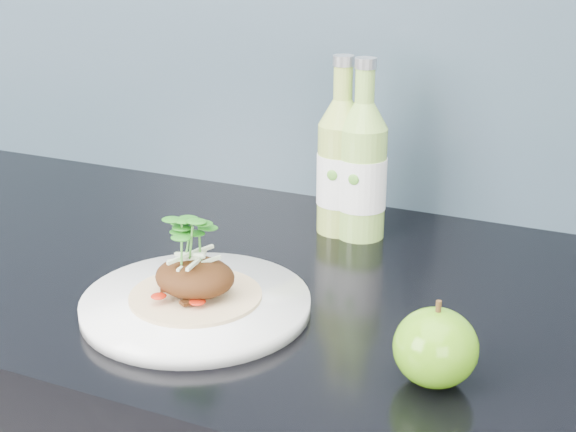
% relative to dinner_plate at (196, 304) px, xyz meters
% --- Properties ---
extents(dinner_plate, '(0.25, 0.25, 0.02)m').
position_rel_dinner_plate_xyz_m(dinner_plate, '(0.00, 0.00, 0.00)').
color(dinner_plate, white).
rests_on(dinner_plate, kitchen_counter).
extents(pork_taco, '(0.14, 0.14, 0.09)m').
position_rel_dinner_plate_xyz_m(pork_taco, '(0.00, 0.00, 0.04)').
color(pork_taco, tan).
rests_on(pork_taco, dinner_plate).
extents(green_apple, '(0.08, 0.08, 0.08)m').
position_rel_dinner_plate_xyz_m(green_apple, '(0.27, -0.03, 0.03)').
color(green_apple, '#2F840E').
rests_on(green_apple, kitchen_counter).
extents(cider_bottle_left, '(0.08, 0.08, 0.23)m').
position_rel_dinner_plate_xyz_m(cider_bottle_left, '(0.05, 0.28, 0.08)').
color(cider_bottle_left, '#A1BB4E').
rests_on(cider_bottle_left, kitchen_counter).
extents(cider_bottle_right, '(0.08, 0.08, 0.23)m').
position_rel_dinner_plate_xyz_m(cider_bottle_right, '(0.08, 0.28, 0.08)').
color(cider_bottle_right, '#91C251').
rests_on(cider_bottle_right, kitchen_counter).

